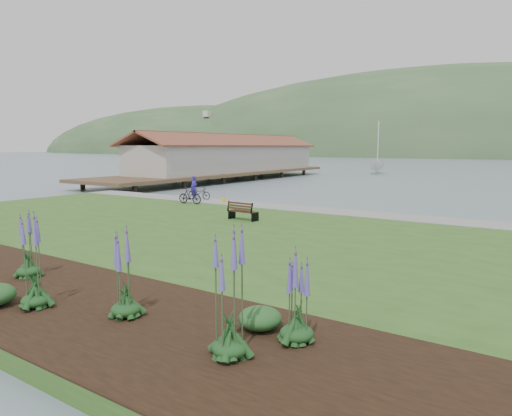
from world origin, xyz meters
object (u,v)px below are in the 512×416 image
at_px(person, 194,186).
at_px(sailboat, 377,174).
at_px(bicycle_a, 199,193).
at_px(park_bench, 242,211).

xyz_separation_m(person, sailboat, (-1.94, 41.80, -1.32)).
bearing_deg(bicycle_a, park_bench, -136.55).
relative_size(park_bench, person, 0.83).
relative_size(park_bench, bicycle_a, 0.92).
height_order(park_bench, person, person).
distance_m(park_bench, bicycle_a, 9.14).
height_order(bicycle_a, sailboat, sailboat).
bearing_deg(person, sailboat, 99.24).
height_order(person, bicycle_a, person).
relative_size(bicycle_a, sailboat, 0.07).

